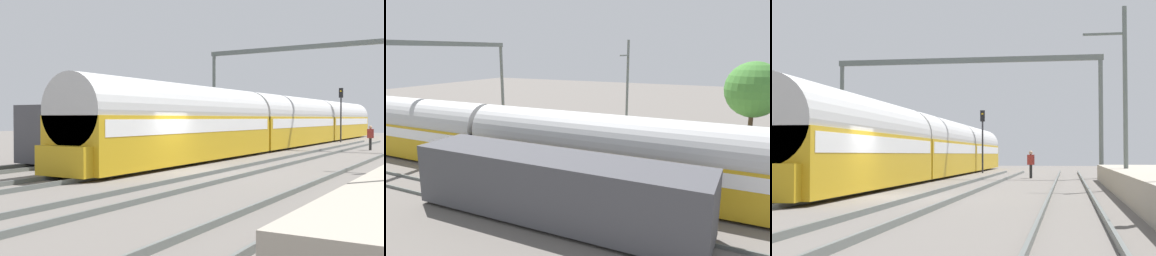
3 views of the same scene
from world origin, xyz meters
TOP-DOWN VIEW (x-y plane):
  - ground at (0.00, 0.00)m, footprint 120.00×120.00m
  - track_west at (-2.20, 0.00)m, footprint 1.52×60.00m
  - track_east at (2.20, 0.00)m, footprint 1.52×60.00m
  - track_far_east at (6.59, 0.00)m, footprint 1.52×60.00m
  - passenger_train at (-2.20, 19.61)m, footprint 2.93×49.20m
  - person_crossing at (4.20, 17.95)m, footprint 0.46×0.43m
  - railway_signal_far at (-0.28, 28.30)m, footprint 0.36×0.30m
  - catenary_gantry at (0.00, 18.66)m, footprint 17.58×0.28m
  - catenary_pole_east_mid at (8.94, 6.30)m, footprint 1.90×0.20m

SIDE VIEW (x-z plane):
  - ground at x=0.00m, z-range 0.00..0.00m
  - track_west at x=-2.20m, z-range 0.00..0.16m
  - track_east at x=2.20m, z-range 0.00..0.16m
  - track_far_east at x=6.59m, z-range 0.00..0.16m
  - person_crossing at x=4.20m, z-range 0.16..1.89m
  - passenger_train at x=-2.20m, z-range 0.06..3.88m
  - railway_signal_far at x=-0.28m, z-range 0.71..5.78m
  - catenary_pole_east_mid at x=8.94m, z-range 0.15..8.15m
  - catenary_gantry at x=0.00m, z-range 2.04..9.90m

